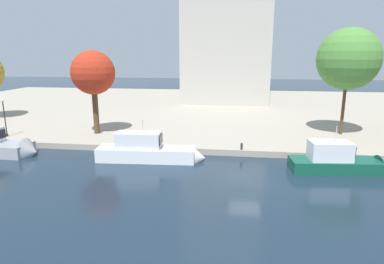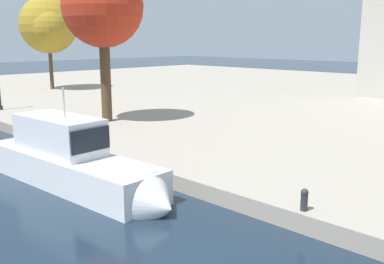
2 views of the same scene
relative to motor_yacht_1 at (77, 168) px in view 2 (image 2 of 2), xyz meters
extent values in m
cube|color=white|center=(-0.39, -0.02, -0.38)|extent=(9.32, 2.84, 1.77)
cone|color=white|center=(4.59, 0.28, -0.38)|extent=(1.33, 2.23, 2.16)
cube|color=white|center=(-1.08, -0.07, 1.24)|extent=(4.24, 2.07, 1.47)
cube|color=black|center=(0.52, 0.03, 1.32)|extent=(1.21, 1.77, 0.88)
cylinder|color=silver|center=(-0.62, -0.04, 2.58)|extent=(0.08, 0.08, 1.20)
cylinder|color=#2D2D33|center=(8.56, 2.74, 0.12)|extent=(0.22, 0.22, 0.52)
sphere|color=#2D2D33|center=(8.56, 2.74, 0.44)|extent=(0.24, 0.24, 0.24)
cylinder|color=#2D2D33|center=(-3.61, 3.20, 0.17)|extent=(0.24, 0.24, 0.61)
sphere|color=#2D2D33|center=(-3.61, 3.20, 0.53)|extent=(0.26, 0.26, 0.26)
cylinder|color=black|center=(-18.11, 4.48, 0.01)|extent=(0.26, 0.26, 0.30)
cylinder|color=#4C3823|center=(-8.48, 7.36, 2.49)|extent=(0.65, 0.65, 5.26)
sphere|color=#B22D19|center=(-8.48, 7.36, 7.01)|extent=(5.03, 5.03, 5.03)
cylinder|color=#4C3823|center=(-28.41, 14.21, 2.09)|extent=(0.39, 0.39, 4.46)
sphere|color=olive|center=(-28.41, 14.21, 6.53)|extent=(5.89, 5.89, 5.89)
sphere|color=olive|center=(-27.21, 13.72, 6.24)|extent=(4.03, 4.03, 4.03)
sphere|color=olive|center=(-28.25, 14.03, 7.67)|extent=(3.93, 3.93, 3.93)
camera|label=1|loc=(7.93, -28.81, 9.12)|focal=30.66mm
camera|label=2|loc=(15.02, -8.75, 5.01)|focal=41.11mm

